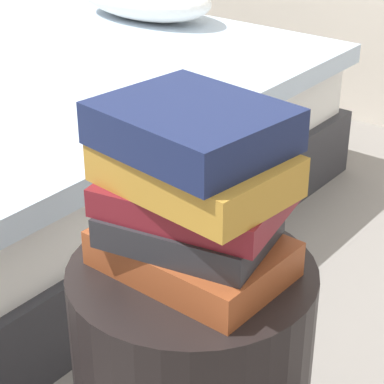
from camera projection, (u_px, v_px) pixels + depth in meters
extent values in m
cube|color=#994723|center=(193.00, 255.00, 1.03)|extent=(0.28, 0.20, 0.05)
cube|color=#28282D|center=(188.00, 225.00, 1.01)|extent=(0.24, 0.19, 0.04)
cube|color=maroon|center=(198.00, 195.00, 1.00)|extent=(0.27, 0.21, 0.04)
cube|color=#B7842D|center=(194.00, 169.00, 0.96)|extent=(0.27, 0.20, 0.06)
cube|color=#19234C|center=(190.00, 126.00, 0.94)|extent=(0.26, 0.23, 0.06)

